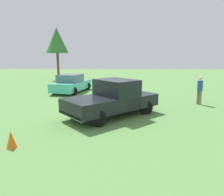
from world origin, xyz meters
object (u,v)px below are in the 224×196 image
object	(u,v)px
pickup_truck	(114,97)
sedan_near	(71,84)
person_bystander	(200,89)
tree_back_right	(57,41)
traffic_cone	(11,140)

from	to	relation	value
pickup_truck	sedan_near	distance (m)	7.90
pickup_truck	person_bystander	bearing A→B (deg)	165.24
tree_back_right	traffic_cone	world-z (taller)	tree_back_right
person_bystander	tree_back_right	xyz separation A→B (m)	(12.46, -14.16, 3.92)
pickup_truck	sedan_near	size ratio (longest dim) A/B	1.05
sedan_near	person_bystander	size ratio (longest dim) A/B	2.65
pickup_truck	sedan_near	bearing A→B (deg)	-104.07
pickup_truck	tree_back_right	bearing A→B (deg)	-107.45
pickup_truck	traffic_cone	bearing A→B (deg)	8.67
person_bystander	traffic_cone	xyz separation A→B (m)	(8.44, 6.35, -0.70)
person_bystander	pickup_truck	bearing A→B (deg)	6.52
person_bystander	tree_back_right	size ratio (longest dim) A/B	0.27
pickup_truck	sedan_near	xyz separation A→B (m)	(3.56, -7.04, -0.23)
pickup_truck	person_bystander	size ratio (longest dim) A/B	2.79
person_bystander	traffic_cone	world-z (taller)	person_bystander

